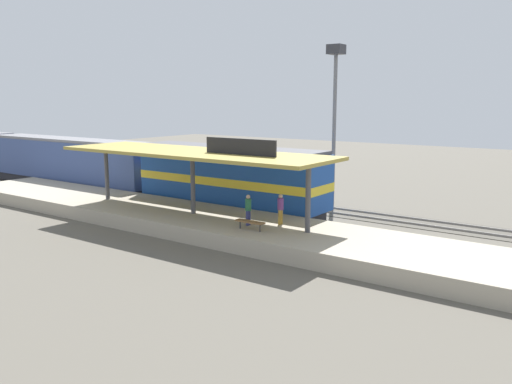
% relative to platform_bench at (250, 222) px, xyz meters
% --- Properties ---
extents(ground_plane, '(120.00, 120.00, 0.00)m').
position_rel_platform_bench_xyz_m(ground_plane, '(8.00, 5.30, -1.34)').
color(ground_plane, '#5B564C').
extents(track_near, '(3.20, 110.00, 0.16)m').
position_rel_platform_bench_xyz_m(track_near, '(6.00, 5.30, -1.31)').
color(track_near, '#4E4941').
rests_on(track_near, ground).
extents(track_far, '(3.20, 110.00, 0.16)m').
position_rel_platform_bench_xyz_m(track_far, '(10.60, 5.30, -1.31)').
color(track_far, '#4E4941').
rests_on(track_far, ground).
extents(platform, '(6.00, 44.00, 0.90)m').
position_rel_platform_bench_xyz_m(platform, '(1.40, 5.30, -0.89)').
color(platform, '#A89E89').
rests_on(platform, ground).
extents(station_canopy, '(5.20, 18.00, 4.70)m').
position_rel_platform_bench_xyz_m(station_canopy, '(1.40, 5.20, 3.19)').
color(station_canopy, '#47474C').
rests_on(station_canopy, platform).
extents(platform_bench, '(0.44, 1.70, 0.50)m').
position_rel_platform_bench_xyz_m(platform_bench, '(0.00, 0.00, 0.00)').
color(platform_bench, '#333338').
rests_on(platform_bench, platform).
extents(locomotive, '(2.93, 14.43, 4.44)m').
position_rel_platform_bench_xyz_m(locomotive, '(6.00, 6.11, 1.07)').
color(locomotive, '#28282D').
rests_on(locomotive, track_near).
extents(passenger_carriage_front, '(2.90, 20.00, 4.24)m').
position_rel_platform_bench_xyz_m(passenger_carriage_front, '(6.00, 24.11, 0.97)').
color(passenger_carriage_front, '#28282D').
rests_on(passenger_carriage_front, track_near).
extents(light_mast, '(1.10, 1.10, 11.70)m').
position_rel_platform_bench_xyz_m(light_mast, '(13.80, 2.26, 7.05)').
color(light_mast, slate).
rests_on(light_mast, ground).
extents(person_waiting, '(0.34, 0.34, 1.71)m').
position_rel_platform_bench_xyz_m(person_waiting, '(2.04, -0.60, 0.51)').
color(person_waiting, olive).
rests_on(person_waiting, platform).
extents(person_walking, '(0.34, 0.34, 1.71)m').
position_rel_platform_bench_xyz_m(person_walking, '(0.85, 0.74, 0.51)').
color(person_walking, navy).
rests_on(person_walking, platform).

